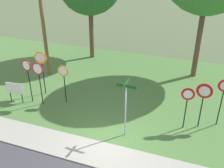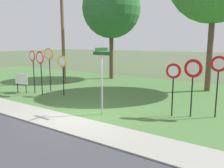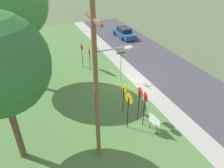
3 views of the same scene
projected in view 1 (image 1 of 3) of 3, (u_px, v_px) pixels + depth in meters
ground_plane at (108, 144)px, 12.05m from camera, size 160.00×160.00×0.00m
sidewalk_strip at (101, 155)px, 11.37m from camera, size 44.00×1.60×0.06m
grass_median at (140, 87)px, 17.04m from camera, size 44.00×12.00×0.04m
stop_sign_near_left at (64, 76)px, 14.52m from camera, size 0.66×0.12×2.40m
stop_sign_near_right at (41, 63)px, 15.30m from camera, size 0.76×0.17×2.83m
stop_sign_far_left at (28, 72)px, 14.48m from camera, size 0.67×0.15×2.70m
stop_sign_far_center at (39, 74)px, 14.25m from camera, size 0.74×0.11×2.66m
yield_sign_near_left at (224, 92)px, 12.43m from camera, size 0.67×0.12×2.63m
yield_sign_near_right at (187, 99)px, 12.31m from camera, size 0.65×0.12×2.30m
yield_sign_far_left at (204, 95)px, 12.31m from camera, size 0.78×0.12×2.49m
street_name_post at (126, 104)px, 11.79m from camera, size 0.96×0.82×2.95m
utility_pole at (40, 5)px, 16.47m from camera, size 2.10×2.09×9.18m
notice_board at (15, 89)px, 14.99m from camera, size 1.10×0.15×1.25m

